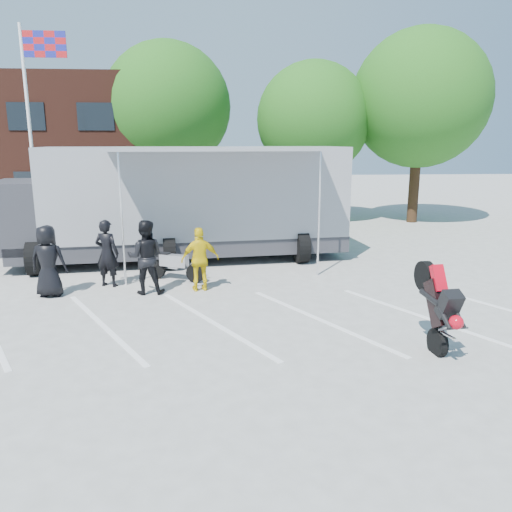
{
  "coord_description": "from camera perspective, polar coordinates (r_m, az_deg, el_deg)",
  "views": [
    {
      "loc": [
        0.34,
        -9.49,
        3.93
      ],
      "look_at": [
        1.22,
        1.89,
        1.3
      ],
      "focal_mm": 35.0,
      "sensor_mm": 36.0,
      "label": 1
    }
  ],
  "objects": [
    {
      "name": "ground",
      "position": [
        10.27,
        -6.06,
        -9.59
      ],
      "size": [
        100.0,
        100.0,
        0.0
      ],
      "primitive_type": "plane",
      "color": "#ADADA8",
      "rests_on": "ground"
    },
    {
      "name": "parking_bay_lines",
      "position": [
        11.2,
        -5.93,
        -7.6
      ],
      "size": [
        18.09,
        13.33,
        0.01
      ],
      "primitive_type": "cube",
      "rotation": [
        0.0,
        0.0,
        0.52
      ],
      "color": "white",
      "rests_on": "ground"
    },
    {
      "name": "office_building",
      "position": [
        29.37,
        -25.53,
        10.91
      ],
      "size": [
        18.0,
        8.0,
        7.0
      ],
      "primitive_type": "cube",
      "color": "#411D14",
      "rests_on": "ground"
    },
    {
      "name": "flagpole",
      "position": [
        20.6,
        -23.93,
        15.04
      ],
      "size": [
        1.61,
        0.12,
        8.0
      ],
      "color": "white",
      "rests_on": "ground"
    },
    {
      "name": "tree_left",
      "position": [
        25.65,
        -10.07,
        16.45
      ],
      "size": [
        6.12,
        6.12,
        8.64
      ],
      "color": "#382314",
      "rests_on": "ground"
    },
    {
      "name": "tree_mid",
      "position": [
        24.95,
        6.57,
        15.23
      ],
      "size": [
        5.44,
        5.44,
        7.68
      ],
      "color": "#382314",
      "rests_on": "ground"
    },
    {
      "name": "tree_right",
      "position": [
        25.93,
        18.25,
        16.66
      ],
      "size": [
        6.46,
        6.46,
        9.12
      ],
      "color": "#382314",
      "rests_on": "ground"
    },
    {
      "name": "transporter_truck",
      "position": [
        17.11,
        -8.1,
        -0.44
      ],
      "size": [
        12.38,
        7.0,
        3.76
      ],
      "primitive_type": null,
      "rotation": [
        0.0,
        0.0,
        0.11
      ],
      "color": "gray",
      "rests_on": "ground"
    },
    {
      "name": "parked_motorcycle",
      "position": [
        14.65,
        -9.11,
        -2.75
      ],
      "size": [
        1.95,
        1.37,
        0.98
      ],
      "primitive_type": null,
      "rotation": [
        0.0,
        0.0,
        1.12
      ],
      "color": "#B4B4B9",
      "rests_on": "ground"
    },
    {
      "name": "stunt_bike_rider",
      "position": [
        10.67,
        18.4,
        -9.33
      ],
      "size": [
        0.9,
        1.64,
        1.85
      ],
      "primitive_type": null,
      "rotation": [
        0.0,
        0.0,
        0.11
      ],
      "color": "black",
      "rests_on": "ground"
    },
    {
      "name": "spectator_leather_a",
      "position": [
        13.85,
        -22.66,
        -0.54
      ],
      "size": [
        0.95,
        0.66,
        1.87
      ],
      "primitive_type": "imported",
      "rotation": [
        0.0,
        0.0,
        3.06
      ],
      "color": "black",
      "rests_on": "ground"
    },
    {
      "name": "spectator_leather_b",
      "position": [
        14.27,
        -16.66,
        0.31
      ],
      "size": [
        0.79,
        0.64,
        1.87
      ],
      "primitive_type": "imported",
      "rotation": [
        0.0,
        0.0,
        2.82
      ],
      "color": "black",
      "rests_on": "ground"
    },
    {
      "name": "spectator_leather_c",
      "position": [
        13.33,
        -12.52,
        -0.13
      ],
      "size": [
        0.95,
        0.74,
        1.96
      ],
      "primitive_type": "imported",
      "rotation": [
        0.0,
        0.0,
        3.14
      ],
      "color": "black",
      "rests_on": "ground"
    },
    {
      "name": "spectator_hivis",
      "position": [
        13.37,
        -6.4,
        -0.38
      ],
      "size": [
        1.07,
        0.61,
        1.72
      ],
      "primitive_type": "imported",
      "rotation": [
        0.0,
        0.0,
        3.34
      ],
      "color": "yellow",
      "rests_on": "ground"
    }
  ]
}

